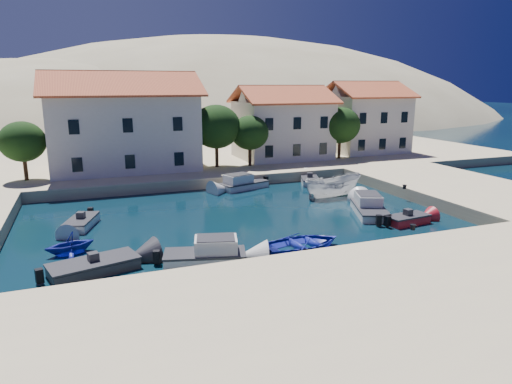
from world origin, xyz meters
TOP-DOWN VIEW (x-y plane):
  - ground at (0.00, 0.00)m, footprint 400.00×400.00m
  - quay_south at (0.00, -6.00)m, footprint 52.00×12.00m
  - quay_east at (20.50, 10.00)m, footprint 11.00×20.00m
  - quay_north at (2.00, 38.00)m, footprint 80.00×36.00m
  - hills at (20.64, 123.62)m, footprint 254.00×176.00m
  - building_left at (-6.00, 28.00)m, footprint 14.70×9.45m
  - building_mid at (12.00, 29.00)m, footprint 10.50×8.40m
  - building_right at (24.00, 30.00)m, footprint 9.45×8.40m
  - trees at (4.51, 25.46)m, footprint 37.30×5.30m
  - bollards at (2.80, 3.87)m, footprint 29.36×9.56m
  - motorboat_grey_sw at (-9.95, 3.42)m, footprint 4.79×3.06m
  - cabin_cruiser_south at (-4.29, 2.57)m, footprint 4.73×2.95m
  - rowboat_south at (1.61, 2.56)m, footprint 5.08×3.83m
  - motorboat_red_se at (10.69, 4.54)m, footprint 3.30×1.77m
  - cabin_cruiser_east at (9.60, 7.48)m, footprint 3.83×5.45m
  - boat_east at (9.78, 13.20)m, footprint 5.50×2.23m
  - motorboat_white_ne at (10.49, 18.85)m, footprint 2.79×3.86m
  - rowboat_west at (-11.15, 6.70)m, footprint 3.23×2.98m
  - motorboat_white_west at (-10.51, 11.82)m, footprint 2.55×3.77m
  - cabin_cruiser_north at (3.70, 19.00)m, footprint 4.99×3.30m

SIDE VIEW (x-z plane):
  - hills at x=20.64m, z-range -72.90..26.10m
  - ground at x=0.00m, z-range 0.00..0.00m
  - rowboat_south at x=1.61m, z-range -0.50..0.50m
  - boat_east at x=9.78m, z-range -1.05..1.05m
  - rowboat_west at x=-11.15m, z-range -0.71..0.71m
  - motorboat_grey_sw at x=-9.95m, z-range -0.33..0.92m
  - motorboat_white_ne at x=10.49m, z-range -0.33..0.92m
  - motorboat_white_west at x=-10.51m, z-range -0.33..0.92m
  - motorboat_red_se at x=10.69m, z-range -0.33..0.92m
  - cabin_cruiser_south at x=-4.29m, z-range -0.32..1.28m
  - cabin_cruiser_east at x=9.60m, z-range -0.32..1.28m
  - cabin_cruiser_north at x=3.70m, z-range -0.32..1.28m
  - quay_south at x=0.00m, z-range 0.00..1.00m
  - quay_east at x=20.50m, z-range 0.00..1.00m
  - quay_north at x=2.00m, z-range 0.00..1.00m
  - bollards at x=2.80m, z-range 1.00..1.30m
  - trees at x=4.51m, z-range 1.61..8.06m
  - building_mid at x=12.00m, z-range 1.07..9.37m
  - building_right at x=24.00m, z-range 1.07..9.87m
  - building_left at x=-6.00m, z-range 1.09..10.79m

